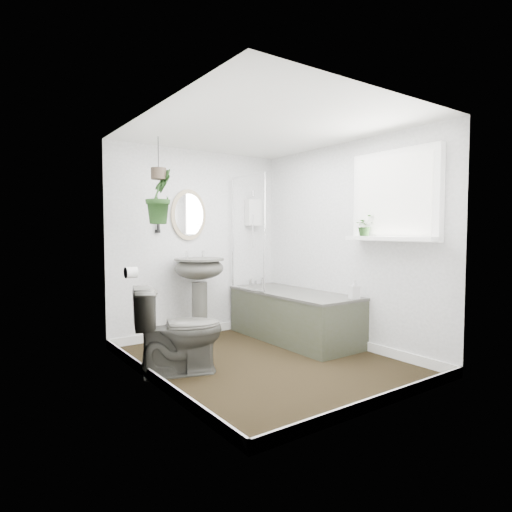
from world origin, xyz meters
TOP-DOWN VIEW (x-y plane):
  - floor at (0.00, 0.00)m, footprint 2.30×2.80m
  - ceiling at (0.00, 0.00)m, footprint 2.30×2.80m
  - wall_back at (0.00, 1.41)m, footprint 2.30×0.02m
  - wall_front at (0.00, -1.41)m, footprint 2.30×0.02m
  - wall_left at (-1.16, 0.00)m, footprint 0.02×2.80m
  - wall_right at (1.16, 0.00)m, footprint 0.02×2.80m
  - skirting at (0.00, 0.00)m, footprint 2.30×2.80m
  - bathtub at (0.80, 0.50)m, footprint 0.72×1.72m
  - bath_screen at (0.47, 0.99)m, footprint 0.04×0.72m
  - shower_box at (0.80, 1.34)m, footprint 0.20×0.10m
  - oval_mirror at (-0.14, 1.37)m, footprint 0.46×0.03m
  - wall_sconce at (-0.54, 1.36)m, footprint 0.04×0.04m
  - toilet_roll_holder at (-1.10, 0.70)m, footprint 0.11×0.11m
  - window_recess at (1.09, -0.70)m, footprint 0.08×1.00m
  - window_sill at (1.02, -0.70)m, footprint 0.18×1.00m
  - window_blinds at (1.04, -0.70)m, footprint 0.01×0.86m
  - toilet at (-0.85, 0.17)m, footprint 0.89×0.66m
  - pedestal_sink at (-0.14, 1.11)m, footprint 0.65×0.58m
  - sill_plant at (1.00, -0.40)m, footprint 0.22×0.20m
  - hanging_plant at (-0.70, 0.95)m, footprint 0.41×0.42m
  - soap_bottle at (0.97, -0.29)m, footprint 0.12×0.12m
  - hanging_pot at (-0.70, 0.95)m, footprint 0.16×0.16m

SIDE VIEW (x-z plane):
  - floor at x=0.00m, z-range -0.02..0.00m
  - skirting at x=0.00m, z-range 0.00..0.10m
  - bathtub at x=0.80m, z-range 0.00..0.58m
  - toilet at x=-0.85m, z-range 0.00..0.80m
  - pedestal_sink at x=-0.14m, z-range 0.00..0.99m
  - soap_bottle at x=0.97m, z-range 0.58..0.79m
  - toilet_roll_holder at x=-1.10m, z-range 0.84..0.96m
  - wall_back at x=0.00m, z-range 0.00..2.30m
  - wall_front at x=0.00m, z-range 0.00..2.30m
  - wall_left at x=-1.16m, z-range 0.00..2.30m
  - wall_right at x=1.16m, z-range 0.00..2.30m
  - window_sill at x=1.02m, z-range 1.21..1.25m
  - bath_screen at x=0.47m, z-range 0.58..1.98m
  - sill_plant at x=1.00m, z-range 1.25..1.47m
  - wall_sconce at x=-0.54m, z-range 1.29..1.51m
  - oval_mirror at x=-0.14m, z-range 1.19..1.81m
  - shower_box at x=0.80m, z-range 1.38..1.73m
  - window_recess at x=1.09m, z-range 1.20..2.10m
  - window_blinds at x=1.04m, z-range 1.27..2.03m
  - hanging_plant at x=-0.70m, z-range 1.38..1.97m
  - hanging_pot at x=-0.70m, z-range 1.85..1.97m
  - ceiling at x=0.00m, z-range 2.30..2.32m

